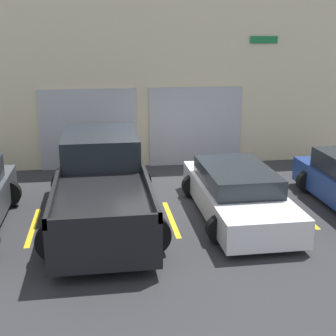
{
  "coord_description": "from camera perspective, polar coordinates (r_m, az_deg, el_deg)",
  "views": [
    {
      "loc": [
        -1.57,
        -11.66,
        4.23
      ],
      "look_at": [
        0.0,
        -1.11,
        1.1
      ],
      "focal_mm": 50.0,
      "sensor_mm": 36.0,
      "label": 1
    }
  ],
  "objects": [
    {
      "name": "shophouse_building",
      "position": [
        15.11,
        -2.52,
        10.39
      ],
      "size": [
        13.31,
        0.68,
        5.41
      ],
      "color": "beige",
      "rests_on": "ground"
    },
    {
      "name": "ground_plane",
      "position": [
        12.5,
        -0.75,
        -3.43
      ],
      "size": [
        28.0,
        28.0,
        0.0
      ],
      "primitive_type": "plane",
      "color": "#2D2D30"
    },
    {
      "name": "parking_stripe_left",
      "position": [
        11.02,
        -16.11,
        -6.89
      ],
      "size": [
        0.12,
        2.2,
        0.01
      ],
      "primitive_type": "cube",
      "color": "gold",
      "rests_on": "ground"
    },
    {
      "name": "parking_stripe_centre",
      "position": [
        11.02,
        0.39,
        -6.2
      ],
      "size": [
        0.12,
        2.2,
        0.01
      ],
      "primitive_type": "cube",
      "color": "gold",
      "rests_on": "ground"
    },
    {
      "name": "parking_stripe_right",
      "position": [
        11.88,
        15.61,
        -5.12
      ],
      "size": [
        0.12,
        2.2,
        0.01
      ],
      "primitive_type": "cube",
      "color": "gold",
      "rests_on": "ground"
    },
    {
      "name": "sedan_white",
      "position": [
        11.18,
        8.37,
        -3.01
      ],
      "size": [
        2.12,
        4.57,
        1.17
      ],
      "color": "white",
      "rests_on": "ground"
    },
    {
      "name": "pickup_truck",
      "position": [
        10.95,
        -8.06,
        -1.84
      ],
      "size": [
        2.6,
        5.55,
        1.81
      ],
      "color": "black",
      "rests_on": "ground"
    }
  ]
}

